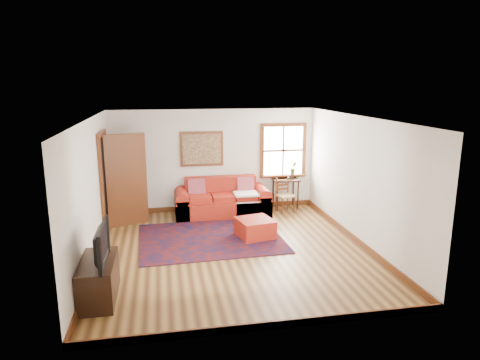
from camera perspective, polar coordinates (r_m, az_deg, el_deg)
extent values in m
plane|color=#492B13|center=(8.25, -0.98, -9.34)|extent=(5.50, 5.50, 0.00)
cube|color=silver|center=(10.53, -3.49, 2.63)|extent=(5.00, 0.04, 2.50)
cube|color=silver|center=(5.29, 3.99, -7.85)|extent=(5.00, 0.04, 2.50)
cube|color=silver|center=(7.86, -19.30, -1.62)|extent=(0.04, 5.50, 2.50)
cube|color=silver|center=(8.62, 15.61, -0.12)|extent=(0.04, 5.50, 2.50)
cube|color=white|center=(7.66, -1.05, 8.25)|extent=(5.00, 5.50, 0.04)
cube|color=#5E2D14|center=(10.79, -3.40, -3.62)|extent=(5.00, 0.03, 0.12)
cube|color=#5E2D14|center=(8.22, -18.58, -9.67)|extent=(0.03, 5.50, 0.12)
cube|color=#5E2D14|center=(8.95, 15.06, -7.57)|extent=(0.03, 5.50, 0.12)
cube|color=white|center=(10.83, 5.75, 3.95)|extent=(1.00, 0.02, 1.20)
cube|color=#5E2D14|center=(10.73, 5.85, 7.34)|extent=(1.18, 0.06, 0.09)
cube|color=#5E2D14|center=(10.93, 5.70, 0.59)|extent=(1.18, 0.06, 0.09)
cube|color=#5E2D14|center=(10.67, 2.96, 3.87)|extent=(0.09, 0.06, 1.20)
cube|color=#5E2D14|center=(10.98, 8.51, 3.99)|extent=(0.09, 0.06, 1.20)
cube|color=#5E2D14|center=(10.81, 5.77, 3.93)|extent=(1.00, 0.04, 0.05)
cube|color=#5E2D14|center=(10.86, 5.80, 0.64)|extent=(1.15, 0.20, 0.04)
imported|color=#376523|center=(10.88, 7.12, 1.62)|extent=(0.18, 0.15, 0.33)
cube|color=black|center=(9.45, -17.74, -0.55)|extent=(0.02, 0.90, 2.05)
cube|color=#5E2D14|center=(8.97, -17.92, -1.26)|extent=(0.06, 0.09, 2.05)
cube|color=#5E2D14|center=(9.92, -17.23, 0.11)|extent=(0.06, 0.09, 2.05)
cube|color=#5E2D14|center=(9.27, -18.01, 5.91)|extent=(0.06, 1.08, 0.09)
cube|color=#5E2D14|center=(9.69, -14.88, -0.04)|extent=(0.86, 0.35, 2.05)
cube|color=silver|center=(9.67, -14.91, 0.55)|extent=(0.56, 0.22, 1.33)
cube|color=#5E2D14|center=(10.42, -5.14, 4.17)|extent=(1.05, 0.04, 0.85)
cube|color=tan|center=(10.39, -5.13, 4.14)|extent=(0.92, 0.03, 0.72)
cube|color=#4E0F0B|center=(8.85, -3.96, -7.73)|extent=(2.94, 2.39, 0.02)
cube|color=#AA2516|center=(10.31, -2.35, -3.61)|extent=(2.25, 0.93, 0.39)
cube|color=#AA2516|center=(10.52, -2.63, -0.80)|extent=(1.75, 0.25, 0.49)
cube|color=#AA2516|center=(10.21, -7.74, -3.60)|extent=(0.31, 0.93, 0.49)
cube|color=#AA2516|center=(10.47, 2.90, -3.08)|extent=(0.31, 0.93, 0.49)
cube|color=orange|center=(10.29, -5.80, -0.99)|extent=(0.41, 0.20, 0.43)
cube|color=orange|center=(10.45, 0.73, -0.71)|extent=(0.41, 0.20, 0.43)
cube|color=silver|center=(10.14, 0.80, -1.85)|extent=(0.57, 0.51, 0.04)
cube|color=#AA2516|center=(8.85, 2.02, -6.44)|extent=(0.81, 0.81, 0.39)
cube|color=black|center=(10.78, 6.13, 0.05)|extent=(0.63, 0.48, 0.04)
cylinder|color=black|center=(10.61, 5.00, -2.24)|extent=(0.04, 0.04, 0.72)
cylinder|color=black|center=(10.76, 7.74, -2.10)|extent=(0.04, 0.04, 0.72)
cylinder|color=black|center=(10.98, 4.45, -1.72)|extent=(0.04, 0.04, 0.72)
cylinder|color=black|center=(11.13, 7.11, -1.58)|extent=(0.04, 0.04, 0.72)
cube|color=tan|center=(10.51, 6.07, -2.07)|extent=(0.47, 0.46, 0.04)
cylinder|color=#5E2D14|center=(10.36, 5.69, -3.55)|extent=(0.04, 0.04, 0.40)
cylinder|color=#5E2D14|center=(10.53, 7.25, -3.33)|extent=(0.04, 0.04, 0.40)
cylinder|color=#5E2D14|center=(10.56, 4.86, -1.97)|extent=(0.04, 0.04, 0.84)
cylinder|color=#5E2D14|center=(10.72, 6.40, -1.78)|extent=(0.04, 0.04, 0.84)
cube|color=#5E2D14|center=(10.59, 5.66, -0.67)|extent=(0.33, 0.11, 0.25)
cube|color=black|center=(6.75, -18.32, -12.50)|extent=(0.49, 1.09, 0.60)
imported|color=black|center=(6.44, -18.61, -8.16)|extent=(0.13, 0.98, 0.57)
cylinder|color=silver|center=(6.98, -17.69, -8.13)|extent=(0.12, 0.12, 0.18)
cylinder|color=#FFA53F|center=(6.99, -17.67, -8.36)|extent=(0.07, 0.07, 0.12)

